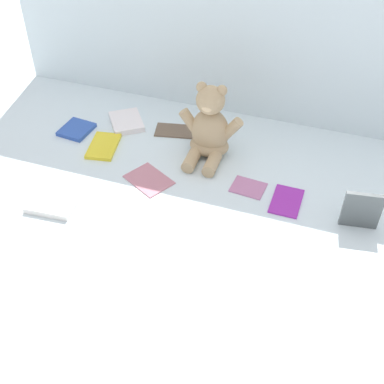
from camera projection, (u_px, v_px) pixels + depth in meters
The scene contains 12 objects.
ground_plane at pixel (210, 198), 1.45m from camera, with size 3.20×3.20×0.00m, color silver.
backdrop_drape at pixel (259, 16), 1.54m from camera, with size 1.65×0.03×0.68m, color silver.
teddy_bear at pixel (209, 130), 1.54m from camera, with size 0.19×0.17×0.23m.
book_case_0 at pixel (76, 130), 1.68m from camera, with size 0.09×0.10×0.01m, color #2C4FAA.
book_case_1 at pixel (248, 187), 1.48m from camera, with size 0.07×0.09×0.01m, color #B66B98.
book_case_2 at pixel (362, 210), 1.33m from camera, with size 0.10×0.01×0.11m, color #4E5455.
book_case_3 at pixel (104, 146), 1.62m from camera, with size 0.08×0.13×0.01m, color yellow.
book_case_4 at pixel (175, 130), 1.68m from camera, with size 0.07×0.12×0.01m, color brown.
book_case_5 at pixel (287, 200), 1.43m from camera, with size 0.08×0.12×0.01m, color purple.
book_case_6 at pixel (51, 206), 1.41m from camera, with size 0.08×0.13×0.02m, color white.
book_case_7 at pixel (127, 122), 1.71m from camera, with size 0.10×0.12×0.02m, color white.
book_case_8 at pixel (149, 179), 1.50m from camera, with size 0.09×0.13×0.01m, color #B96E7D.
Camera 1 is at (0.30, -1.03, 0.98)m, focal length 48.71 mm.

